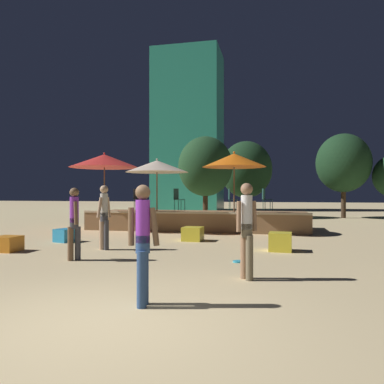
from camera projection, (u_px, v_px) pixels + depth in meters
The scene contains 22 objects.
ground_plane at pixel (101, 323), 4.35m from camera, with size 120.00×120.00×0.00m, color #D1B784.
wooden_deck at pixel (199, 220), 15.78m from camera, with size 8.93×3.06×0.80m.
patio_umbrella_0 at pixel (234, 160), 14.11m from camera, with size 2.41×2.41×3.09m.
patio_umbrella_1 at pixel (157, 166), 14.65m from camera, with size 2.46×2.46×2.88m.
patio_umbrella_2 at pixel (104, 161), 15.39m from camera, with size 2.84×2.84×3.19m.
cube_seat_0 at pixel (7, 244), 9.70m from camera, with size 0.61×0.61×0.39m.
cube_seat_1 at pixel (280, 242), 9.75m from camera, with size 0.60×0.60×0.49m.
cube_seat_2 at pixel (65, 235), 11.59m from camera, with size 0.63×0.63×0.40m.
cube_seat_3 at pixel (193, 234), 11.86m from camera, with size 0.63×0.63×0.44m.
person_1 at pixel (104, 215), 9.98m from camera, with size 0.29×0.51×1.72m.
person_2 at pixel (247, 227), 6.55m from camera, with size 0.38×0.33×1.69m.
person_3 at pixel (74, 222), 8.42m from camera, with size 0.37×0.40×1.64m.
person_4 at pixel (143, 241), 5.01m from camera, with size 0.43×0.29×1.63m.
bistro_chair_0 at pixel (265, 197), 15.29m from camera, with size 0.43×0.43×0.90m.
bistro_chair_1 at pixel (178, 197), 15.23m from camera, with size 0.43×0.42×0.90m.
bistro_chair_2 at pixel (138, 197), 16.33m from camera, with size 0.47×0.47×0.90m.
bistro_chair_3 at pixel (231, 197), 15.76m from camera, with size 0.43×0.42×0.90m.
frisbee_disc at pixel (238, 261), 8.17m from camera, with size 0.23×0.23×0.03m.
background_tree_0 at pixel (205, 166), 20.53m from camera, with size 2.99×2.99×4.63m.
background_tree_1 at pixel (246, 170), 23.22m from camera, with size 3.20×3.20×4.74m.
background_tree_2 at pixel (343, 163), 22.76m from camera, with size 3.24×3.24×5.14m.
distant_building at pixel (188, 131), 33.50m from camera, with size 5.83×4.43×14.13m.
Camera 1 is at (1.99, -4.01, 1.51)m, focal length 35.00 mm.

